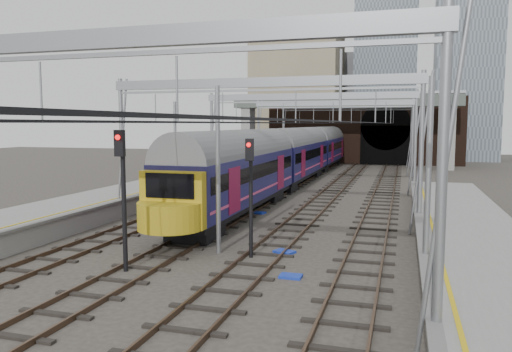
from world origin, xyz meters
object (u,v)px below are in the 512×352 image
(train_second, at_px, (275,152))
(signal_near_centre, at_px, (250,183))
(train_main, at_px, (314,150))
(signal_near_left, at_px, (123,184))

(train_second, height_order, signal_near_centre, signal_near_centre)
(train_main, distance_m, train_second, 4.23)
(train_second, bearing_deg, signal_near_centre, -77.27)
(train_second, relative_size, signal_near_left, 8.70)
(train_main, xyz_separation_m, signal_near_centre, (3.51, -34.61, 0.45))
(train_main, relative_size, signal_near_left, 13.28)
(train_main, distance_m, signal_near_centre, 34.79)
(signal_near_left, relative_size, signal_near_centre, 1.08)
(train_second, height_order, signal_near_left, signal_near_left)
(train_second, xyz_separation_m, signal_near_centre, (7.51, -33.25, 0.69))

